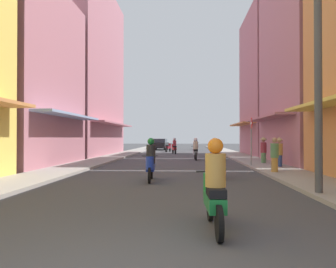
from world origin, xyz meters
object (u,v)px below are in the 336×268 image
(motorbike_black, at_px, (196,144))
(motorbike_orange, at_px, (216,160))
(pedestrian_midway, at_px, (275,156))
(motorbike_maroon, at_px, (168,147))
(street_sign_no_entry, at_px, (251,135))
(pedestrian_crossing, at_px, (279,151))
(motorbike_silver, at_px, (195,150))
(motorbike_green, at_px, (214,189))
(utility_pole, at_px, (318,64))
(pedestrian_foreground, at_px, (264,149))
(parked_car, at_px, (160,144))
(motorbike_red, at_px, (174,147))
(motorbike_blue, at_px, (151,162))

(motorbike_black, distance_m, motorbike_orange, 29.12)
(pedestrian_midway, bearing_deg, motorbike_maroon, 105.21)
(motorbike_orange, bearing_deg, street_sign_no_entry, 62.24)
(pedestrian_crossing, bearing_deg, motorbike_maroon, 109.80)
(motorbike_silver, height_order, motorbike_green, same)
(utility_pole, bearing_deg, motorbike_silver, 101.71)
(motorbike_black, xyz_separation_m, pedestrian_foreground, (3.30, -23.04, 0.22))
(motorbike_green, relative_size, pedestrian_foreground, 1.11)
(parked_car, bearing_deg, pedestrian_foreground, -70.49)
(motorbike_black, xyz_separation_m, pedestrian_crossing, (3.53, -25.39, 0.21))
(motorbike_silver, bearing_deg, motorbike_green, -90.51)
(motorbike_green, height_order, pedestrian_crossing, pedestrian_crossing)
(motorbike_orange, bearing_deg, motorbike_maroon, 98.07)
(motorbike_silver, distance_m, motorbike_orange, 9.97)
(motorbike_red, bearing_deg, motorbike_orange, -82.62)
(motorbike_red, xyz_separation_m, parked_car, (-2.22, 10.09, 0.04))
(motorbike_maroon, height_order, utility_pole, utility_pole)
(motorbike_black, bearing_deg, motorbike_maroon, -115.83)
(motorbike_orange, height_order, motorbike_green, same)
(pedestrian_foreground, xyz_separation_m, utility_pole, (-0.96, -10.09, 2.63))
(street_sign_no_entry, bearing_deg, pedestrian_midway, -83.86)
(motorbike_blue, height_order, pedestrian_midway, pedestrian_midway)
(motorbike_silver, bearing_deg, motorbike_red, 102.43)
(motorbike_black, height_order, pedestrian_foreground, pedestrian_foreground)
(motorbike_blue, xyz_separation_m, motorbike_black, (2.50, 30.27, 0.00))
(motorbike_silver, bearing_deg, parked_car, 102.43)
(parked_car, xyz_separation_m, street_sign_no_entry, (6.88, -24.16, 0.98))
(motorbike_blue, bearing_deg, pedestrian_crossing, 38.99)
(motorbike_green, height_order, pedestrian_foreground, pedestrian_foreground)
(motorbike_maroon, distance_m, street_sign_no_entry, 19.00)
(motorbike_black, relative_size, pedestrian_foreground, 1.08)
(utility_pole, bearing_deg, motorbike_orange, 120.60)
(motorbike_silver, height_order, pedestrian_midway, pedestrian_midway)
(utility_pole, bearing_deg, motorbike_maroon, 101.86)
(parked_car, bearing_deg, motorbike_blue, -85.87)
(street_sign_no_entry, bearing_deg, pedestrian_crossing, -24.72)
(motorbike_maroon, bearing_deg, motorbike_red, -78.84)
(motorbike_green, bearing_deg, street_sign_no_entry, 75.67)
(motorbike_black, bearing_deg, motorbike_silver, -91.65)
(motorbike_green, height_order, pedestrian_midway, pedestrian_midway)
(pedestrian_crossing, bearing_deg, motorbike_blue, -141.01)
(pedestrian_crossing, height_order, utility_pole, utility_pole)
(motorbike_blue, bearing_deg, utility_pole, -30.54)
(pedestrian_midway, bearing_deg, motorbike_black, 95.28)
(motorbike_maroon, bearing_deg, motorbike_silver, -77.99)
(pedestrian_foreground, distance_m, street_sign_no_entry, 2.20)
(motorbike_maroon, bearing_deg, motorbike_blue, -88.25)
(utility_pole, bearing_deg, parked_car, 102.12)
(motorbike_orange, relative_size, parked_car, 0.43)
(parked_car, bearing_deg, utility_pole, -77.88)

